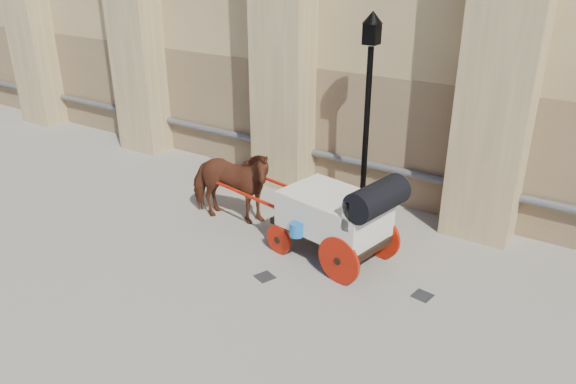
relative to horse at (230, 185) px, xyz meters
The scene contains 6 objects.
ground 1.65m from the horse, 55.64° to the right, with size 90.00×90.00×0.00m, color slate.
horse is the anchor object (origin of this frame).
carriage 2.83m from the horse, ahead, with size 4.42×1.90×1.88m.
street_lamp 3.36m from the horse, 40.09° to the left, with size 0.42×0.42×4.50m.
drain_grate_near 2.64m from the horse, 36.73° to the right, with size 0.32×0.32×0.01m, color black.
drain_grate_far 4.79m from the horse, ahead, with size 0.32×0.32×0.01m, color black.
Camera 1 is at (6.50, -7.56, 5.74)m, focal length 35.00 mm.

